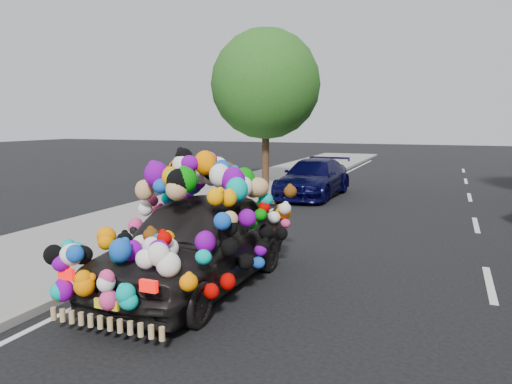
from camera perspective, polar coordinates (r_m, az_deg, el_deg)
ground at (r=9.54m, az=2.83°, el=-7.98°), size 100.00×100.00×0.00m
sidewalk at (r=11.57m, az=-17.89°, el=-5.17°), size 4.00×60.00×0.12m
kerb at (r=10.47m, az=-9.53°, el=-6.24°), size 0.15×60.00×0.13m
lane_markings at (r=9.12m, az=25.14°, el=-9.49°), size 6.00×50.00×0.01m
tree_near_sidewalk at (r=19.43m, az=1.12°, el=12.21°), size 4.20×4.20×6.13m
plush_art_car at (r=7.95m, az=-6.85°, el=-3.17°), size 2.19×4.61×2.14m
navy_sedan at (r=17.60m, az=6.58°, el=1.59°), size 1.99×4.56×1.30m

